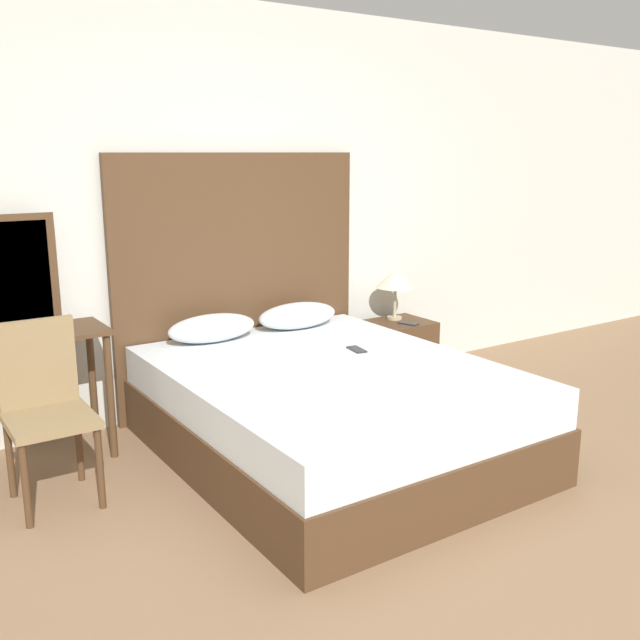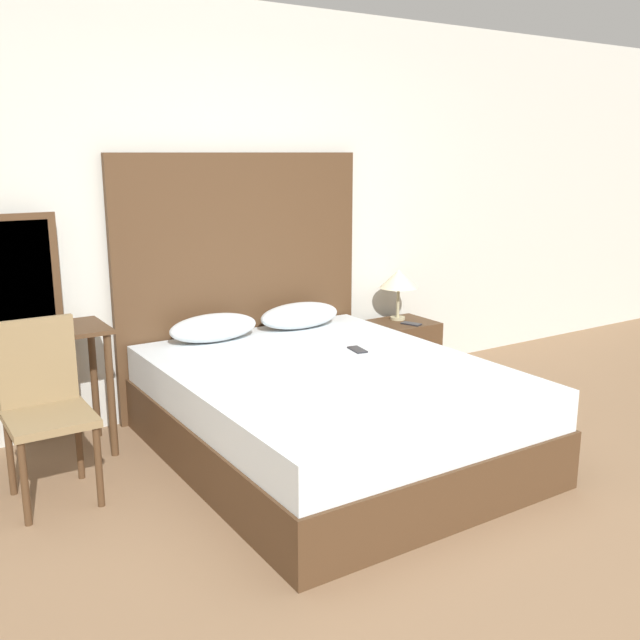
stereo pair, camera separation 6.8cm
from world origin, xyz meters
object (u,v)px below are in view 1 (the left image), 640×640
(nightstand, at_px, (399,351))
(chair, at_px, (45,401))
(bed, at_px, (330,411))
(phone_on_nightstand, at_px, (408,323))
(phone_on_bed, at_px, (357,349))
(vanity_desk, at_px, (18,361))
(table_lamp, at_px, (395,279))

(nightstand, height_order, chair, chair)
(bed, relative_size, phone_on_nightstand, 13.02)
(phone_on_bed, xyz_separation_m, nightstand, (0.92, 0.68, -0.31))
(nightstand, height_order, vanity_desk, vanity_desk)
(chair, bearing_deg, nightstand, 10.36)
(chair, bearing_deg, vanity_desk, 92.60)
(phone_on_bed, distance_m, table_lamp, 1.23)
(phone_on_bed, height_order, phone_on_nightstand, phone_on_bed)
(bed, height_order, phone_on_bed, phone_on_bed)
(phone_on_bed, distance_m, chair, 1.83)
(phone_on_nightstand, bearing_deg, bed, -148.41)
(bed, bearing_deg, phone_on_nightstand, 31.59)
(nightstand, bearing_deg, phone_on_bed, -143.42)
(vanity_desk, bearing_deg, chair, -87.40)
(phone_on_nightstand, xyz_separation_m, chair, (-2.73, -0.40, 0.04))
(table_lamp, relative_size, phone_on_nightstand, 2.38)
(nightstand, height_order, phone_on_nightstand, phone_on_nightstand)
(nightstand, bearing_deg, vanity_desk, -179.58)
(table_lamp, relative_size, chair, 0.43)
(phone_on_nightstand, xyz_separation_m, vanity_desk, (-2.76, 0.08, 0.14))
(table_lamp, bearing_deg, bed, -142.98)
(bed, bearing_deg, phone_on_bed, 29.56)
(table_lamp, xyz_separation_m, vanity_desk, (-2.77, -0.10, -0.17))
(bed, xyz_separation_m, phone_on_nightstand, (1.24, 0.76, 0.21))
(phone_on_bed, distance_m, nightstand, 1.19)
(bed, height_order, chair, chair)
(nightstand, relative_size, phone_on_nightstand, 2.85)
(bed, height_order, nightstand, bed)
(nightstand, relative_size, chair, 0.51)
(vanity_desk, xyz_separation_m, chair, (0.02, -0.48, -0.10))
(nightstand, xyz_separation_m, vanity_desk, (-2.76, -0.02, 0.38))
(bed, height_order, phone_on_nightstand, bed)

